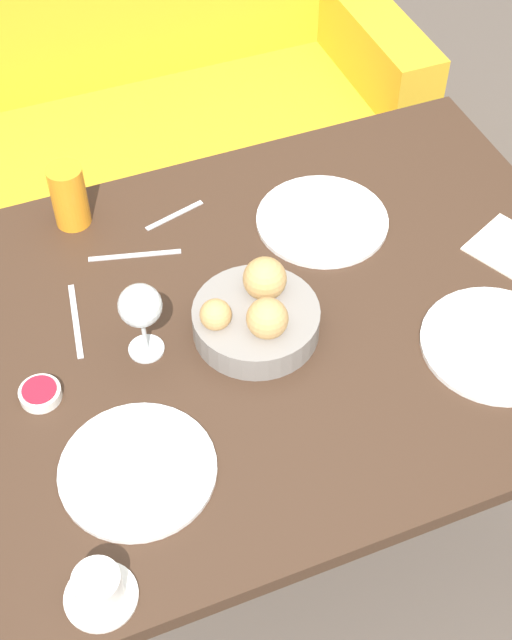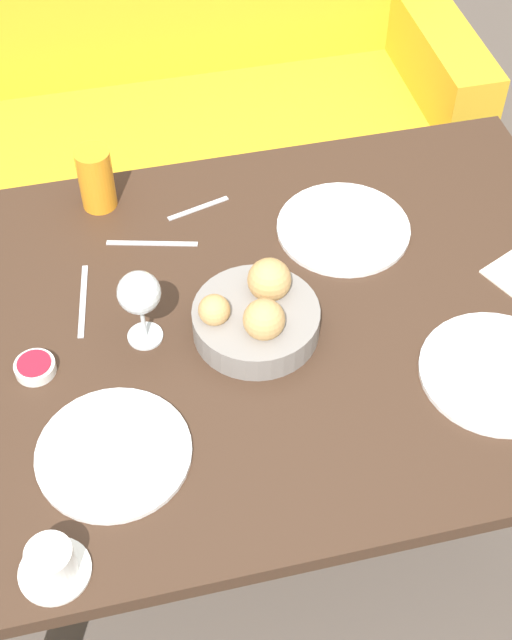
{
  "view_description": "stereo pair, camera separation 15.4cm",
  "coord_description": "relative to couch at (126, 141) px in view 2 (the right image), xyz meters",
  "views": [
    {
      "loc": [
        -0.41,
        -0.98,
        1.94
      ],
      "look_at": [
        -0.03,
        -0.02,
        0.74
      ],
      "focal_mm": 50.0,
      "sensor_mm": 36.0,
      "label": 1
    },
    {
      "loc": [
        -0.26,
        -1.03,
        1.94
      ],
      "look_at": [
        -0.03,
        -0.02,
        0.74
      ],
      "focal_mm": 50.0,
      "sensor_mm": 36.0,
      "label": 2
    }
  ],
  "objects": [
    {
      "name": "coffee_cup",
      "position": [
        -0.26,
        -1.49,
        0.42
      ],
      "size": [
        0.11,
        0.11,
        0.06
      ],
      "color": "white",
      "rests_on": "dining_table"
    },
    {
      "name": "wine_glass",
      "position": [
        -0.07,
        -1.07,
        0.5
      ],
      "size": [
        0.08,
        0.08,
        0.16
      ],
      "color": "silver",
      "rests_on": "dining_table"
    },
    {
      "name": "spoon_coffee",
      "position": [
        0.09,
        -0.76,
        0.39
      ],
      "size": [
        0.13,
        0.05,
        0.0
      ],
      "color": "#B7B7BC",
      "rests_on": "dining_table"
    },
    {
      "name": "dining_table",
      "position": [
        0.16,
        -1.08,
        0.3
      ],
      "size": [
        1.3,
        0.95,
        0.71
      ],
      "color": "#3D281C",
      "rests_on": "ground_plane"
    },
    {
      "name": "ground_plane",
      "position": [
        0.16,
        -1.08,
        -0.32
      ],
      "size": [
        10.0,
        10.0,
        0.0
      ],
      "primitive_type": "plane",
      "color": "#564C44"
    },
    {
      "name": "fork_silver",
      "position": [
        -0.02,
        -0.84,
        0.39
      ],
      "size": [
        0.18,
        0.06,
        0.0
      ],
      "color": "#B7B7BC",
      "rests_on": "dining_table"
    },
    {
      "name": "plate_near_right",
      "position": [
        0.51,
        -1.3,
        0.39
      ],
      "size": [
        0.27,
        0.27,
        0.01
      ],
      "color": "white",
      "rests_on": "dining_table"
    },
    {
      "name": "plate_far_center",
      "position": [
        0.36,
        -0.89,
        0.39
      ],
      "size": [
        0.27,
        0.27,
        0.01
      ],
      "color": "white",
      "rests_on": "dining_table"
    },
    {
      "name": "juice_glass",
      "position": [
        -0.11,
        -0.7,
        0.46
      ],
      "size": [
        0.07,
        0.07,
        0.13
      ],
      "color": "orange",
      "rests_on": "dining_table"
    },
    {
      "name": "plate_near_left",
      "position": [
        -0.15,
        -1.31,
        0.39
      ],
      "size": [
        0.25,
        0.25,
        0.01
      ],
      "color": "white",
      "rests_on": "dining_table"
    },
    {
      "name": "couch",
      "position": [
        0.0,
        0.0,
        0.0
      ],
      "size": [
        1.9,
        0.7,
        0.89
      ],
      "color": "gold",
      "rests_on": "ground_plane"
    },
    {
      "name": "knife_silver",
      "position": [
        -0.17,
        -0.96,
        0.39
      ],
      "size": [
        0.04,
        0.18,
        0.0
      ],
      "color": "#B7B7BC",
      "rests_on": "dining_table"
    },
    {
      "name": "bread_basket",
      "position": [
        0.13,
        -1.1,
        0.43
      ],
      "size": [
        0.23,
        0.23,
        0.12
      ],
      "color": "gray",
      "rests_on": "dining_table"
    },
    {
      "name": "jam_bowl_berry",
      "position": [
        -0.26,
        -1.11,
        0.4
      ],
      "size": [
        0.07,
        0.07,
        0.02
      ],
      "color": "white",
      "rests_on": "dining_table"
    }
  ]
}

